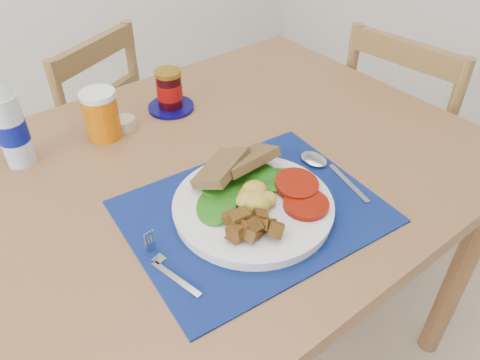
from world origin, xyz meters
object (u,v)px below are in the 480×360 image
(chair_far, at_px, (87,124))
(water_bottle, at_px, (10,125))
(breakfast_plate, at_px, (252,205))
(juice_glass, at_px, (102,116))
(jam_on_saucer, at_px, (170,92))
(chair_end, at_px, (403,128))

(chair_far, distance_m, water_bottle, 0.61)
(breakfast_plate, height_order, juice_glass, juice_glass)
(chair_far, xyz_separation_m, juice_glass, (-0.10, -0.44, 0.28))
(jam_on_saucer, bearing_deg, water_bottle, 179.30)
(chair_far, height_order, jam_on_saucer, chair_far)
(chair_end, xyz_separation_m, breakfast_plate, (-0.79, -0.19, 0.24))
(juice_glass, bearing_deg, water_bottle, 174.62)
(breakfast_plate, height_order, jam_on_saucer, jam_on_saucer)
(chair_far, bearing_deg, jam_on_saucer, 77.43)
(chair_end, height_order, breakfast_plate, chair_end)
(water_bottle, xyz_separation_m, jam_on_saucer, (0.38, -0.00, -0.05))
(breakfast_plate, bearing_deg, juice_glass, 86.50)
(chair_end, relative_size, water_bottle, 4.90)
(chair_far, distance_m, jam_on_saucer, 0.52)
(jam_on_saucer, bearing_deg, juice_glass, -176.05)
(breakfast_plate, relative_size, water_bottle, 1.40)
(breakfast_plate, xyz_separation_m, juice_glass, (-0.10, 0.42, 0.03))
(chair_end, height_order, juice_glass, chair_end)
(chair_end, xyz_separation_m, water_bottle, (-1.08, 0.25, 0.30))
(chair_far, bearing_deg, juice_glass, 53.09)
(chair_far, distance_m, chair_end, 1.04)
(water_bottle, bearing_deg, jam_on_saucer, -0.70)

